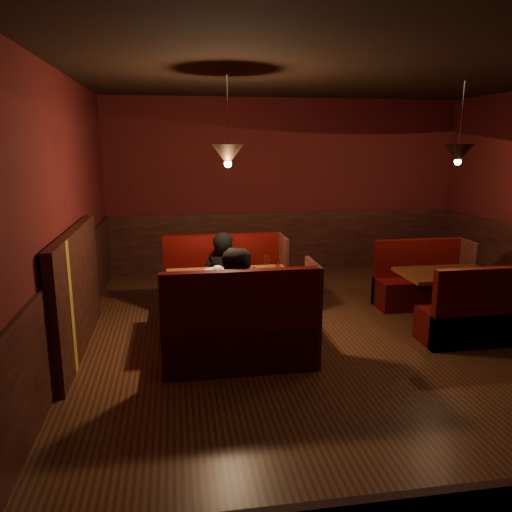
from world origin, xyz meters
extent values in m
cube|color=#382114|center=(0.00, 0.00, -0.01)|extent=(6.00, 7.00, 0.01)
cube|color=black|center=(0.00, 0.00, 2.90)|extent=(6.00, 7.00, 0.01)
cube|color=#491215|center=(0.00, 3.50, 1.45)|extent=(6.00, 0.01, 2.90)
cube|color=#491215|center=(-3.00, 0.00, 1.45)|extent=(0.01, 7.00, 2.90)
cube|color=black|center=(0.00, 3.48, 0.50)|extent=(6.00, 0.04, 1.00)
cube|color=black|center=(-2.98, 0.00, 0.50)|extent=(0.04, 7.00, 1.00)
cube|color=black|center=(-2.92, 0.40, 0.65)|extent=(0.10, 2.20, 1.30)
cube|color=gold|center=(-2.87, -0.15, 0.65)|extent=(0.01, 0.12, 1.30)
cylinder|color=#333333|center=(-1.30, 0.45, 2.45)|extent=(0.01, 0.01, 0.80)
cone|color=black|center=(-1.30, 0.45, 2.05)|extent=(0.34, 0.34, 0.22)
sphere|color=#FFBF72|center=(-1.30, 0.45, 1.96)|extent=(0.08, 0.08, 0.08)
cylinder|color=#333333|center=(1.38, 0.54, 2.45)|extent=(0.01, 0.01, 0.80)
cone|color=black|center=(1.38, 0.54, 2.05)|extent=(0.34, 0.34, 0.22)
sphere|color=#FFBF72|center=(1.38, 0.54, 1.96)|extent=(0.08, 0.08, 0.08)
cube|color=#6B3010|center=(-1.30, 0.45, 0.71)|extent=(1.38, 0.84, 0.05)
cylinder|color=black|center=(-1.30, 0.45, 0.35)|extent=(0.14, 0.14, 0.69)
cylinder|color=black|center=(-1.30, 0.45, 0.02)|extent=(0.55, 0.55, 0.04)
cylinder|color=silver|center=(-1.30, 0.31, 0.75)|extent=(0.28, 0.28, 0.02)
cube|color=black|center=(-1.20, 0.37, 0.77)|extent=(0.09, 0.08, 0.03)
ellipsoid|color=silver|center=(-1.35, 0.35, 0.78)|extent=(0.07, 0.07, 0.06)
cube|color=tan|center=(-1.21, 0.24, 0.77)|extent=(0.09, 0.08, 0.03)
cylinder|color=silver|center=(-1.27, 0.26, 0.76)|extent=(0.09, 0.10, 0.01)
cylinder|color=silver|center=(-1.44, 0.67, 0.75)|extent=(0.26, 0.26, 0.01)
ellipsoid|color=beige|center=(-1.41, 0.66, 0.78)|extent=(0.10, 0.10, 0.05)
cube|color=silver|center=(-1.38, 0.57, 0.76)|extent=(0.17, 0.12, 0.00)
cylinder|color=white|center=(-1.02, 0.45, 0.78)|extent=(0.05, 0.05, 0.08)
cylinder|color=white|center=(-0.83, 0.70, 0.81)|extent=(0.07, 0.07, 0.15)
cylinder|color=white|center=(-0.87, 0.27, 0.81)|extent=(0.07, 0.07, 0.15)
cylinder|color=#47230F|center=(-0.74, 0.50, 0.82)|extent=(0.06, 0.06, 0.16)
cylinder|color=#47230F|center=(-0.74, 0.50, 0.93)|extent=(0.03, 0.03, 0.07)
ellipsoid|color=white|center=(-0.88, 0.29, 0.76)|extent=(0.11, 0.11, 0.04)
cube|color=black|center=(-1.30, 1.16, 0.22)|extent=(1.48, 0.54, 0.44)
cube|color=black|center=(-1.30, 1.37, 0.52)|extent=(1.48, 0.12, 1.04)
cube|color=black|center=(-0.54, 1.16, 0.52)|extent=(0.04, 0.54, 1.04)
cube|color=black|center=(-1.30, -0.27, 0.22)|extent=(1.48, 0.54, 0.44)
cube|color=black|center=(-1.30, -0.48, 0.52)|extent=(1.48, 0.12, 1.04)
cube|color=black|center=(-0.54, -0.27, 0.52)|extent=(0.04, 0.54, 1.04)
cube|color=#6B3010|center=(1.38, 0.54, 0.62)|extent=(1.13, 0.72, 0.04)
cylinder|color=black|center=(1.38, 0.54, 0.30)|extent=(0.12, 0.12, 0.60)
cylinder|color=black|center=(1.38, 0.54, 0.02)|extent=(0.48, 0.48, 0.03)
cube|color=black|center=(1.38, 1.16, 0.19)|extent=(1.22, 0.47, 0.38)
cube|color=black|center=(1.38, 1.34, 0.45)|extent=(1.22, 0.10, 0.90)
cube|color=black|center=(2.00, 1.16, 0.45)|extent=(0.03, 0.47, 0.90)
cube|color=black|center=(1.38, -0.08, 0.19)|extent=(1.22, 0.47, 0.38)
cube|color=black|center=(1.38, -0.26, 0.45)|extent=(1.22, 0.10, 0.90)
imported|color=black|center=(-1.31, 1.09, 0.74)|extent=(0.63, 0.52, 1.47)
imported|color=#282321|center=(-1.26, -0.24, 0.77)|extent=(0.75, 0.58, 1.54)
camera|label=1|loc=(-1.87, -4.86, 2.18)|focal=35.00mm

